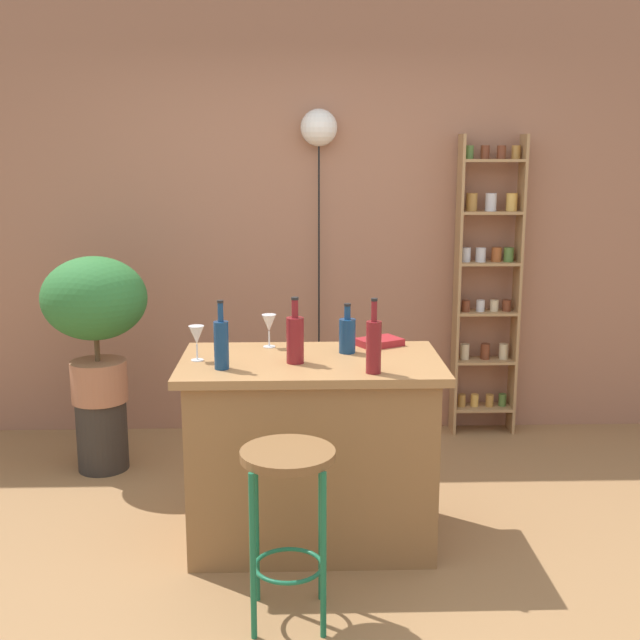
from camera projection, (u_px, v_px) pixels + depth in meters
The scene contains 15 objects.
ground at pixel (313, 569), 3.59m from camera, with size 12.00×12.00×0.00m, color olive.
back_wall at pixel (306, 222), 5.21m from camera, with size 6.40×0.10×2.80m, color #9E6B51.
kitchen_counter at pixel (311, 450), 3.79m from camera, with size 1.22×0.70×0.90m.
bar_stool at pixel (288, 493), 3.11m from camera, with size 0.37×0.37×0.72m.
spice_shelf at pixel (487, 283), 5.18m from camera, with size 0.41×0.17×1.96m.
plant_stool at pixel (102, 435), 4.70m from camera, with size 0.30×0.30×0.42m, color #2D2823.
potted_plant at pixel (95, 310), 4.54m from camera, with size 0.60×0.54×0.85m.
bottle_olive_oil at pixel (295, 338), 3.62m from camera, with size 0.08×0.08×0.31m.
bottle_soda_blue at pixel (347, 334), 3.81m from camera, with size 0.08×0.08×0.24m.
bottle_wine_red at pixel (221, 343), 3.52m from camera, with size 0.07×0.07×0.31m.
bottle_vinegar at pixel (374, 345), 3.45m from camera, with size 0.07×0.07×0.33m.
wine_glass_left at pixel (269, 324), 3.91m from camera, with size 0.07×0.07×0.16m.
wine_glass_center at pixel (197, 336), 3.66m from camera, with size 0.07×0.07×0.16m.
cookbook at pixel (379, 342), 3.97m from camera, with size 0.21×0.15×0.04m, color maroon.
pendant_globe_light at pixel (319, 131), 4.99m from camera, with size 0.23×0.23×2.11m.
Camera 1 is at (-0.07, -3.28, 1.84)m, focal length 44.67 mm.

